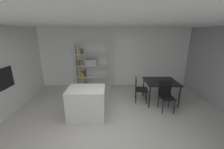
{
  "coord_description": "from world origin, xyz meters",
  "views": [
    {
      "loc": [
        0.11,
        -2.98,
        2.36
      ],
      "look_at": [
        0.14,
        0.83,
        1.22
      ],
      "focal_mm": 22.42,
      "sensor_mm": 36.0,
      "label": 1
    }
  ],
  "objects": [
    {
      "name": "ceiling_slab",
      "position": [
        0.0,
        0.0,
        2.59
      ],
      "size": [
        7.15,
        6.48,
        0.06
      ],
      "color": "white",
      "rests_on": "ground_plane"
    },
    {
      "name": "built_in_oven",
      "position": [
        -2.86,
        0.77,
        1.14
      ],
      "size": [
        0.06,
        0.56,
        0.59
      ],
      "color": "black",
      "rests_on": "ground_plane"
    },
    {
      "name": "dining_chair_near",
      "position": [
        1.83,
        1.04,
        0.54
      ],
      "size": [
        0.42,
        0.46,
        0.92
      ],
      "rotation": [
        0.0,
        0.0,
        0.02
      ],
      "color": "black",
      "rests_on": "ground_plane"
    },
    {
      "name": "kitchen_island",
      "position": [
        -0.59,
        0.62,
        0.44
      ],
      "size": [
        1.03,
        0.77,
        0.88
      ],
      "primitive_type": "cube",
      "color": "silver",
      "rests_on": "ground_plane"
    },
    {
      "name": "ground_plane",
      "position": [
        0.0,
        0.0,
        0.0
      ],
      "size": [
        9.84,
        9.84,
        0.0
      ],
      "primitive_type": "plane",
      "color": "beige"
    },
    {
      "name": "dining_chair_island_side",
      "position": [
        1.08,
        1.57,
        0.52
      ],
      "size": [
        0.49,
        0.51,
        0.85
      ],
      "rotation": [
        0.0,
        0.0,
        1.43
      ],
      "color": "black",
      "rests_on": "ground_plane"
    },
    {
      "name": "open_bookshelf",
      "position": [
        -0.79,
        2.9,
        1.01
      ],
      "size": [
        1.49,
        0.36,
        2.01
      ],
      "color": "white",
      "rests_on": "ground_plane"
    },
    {
      "name": "dining_table",
      "position": [
        1.83,
        1.56,
        0.69
      ],
      "size": [
        1.08,
        0.99,
        0.76
      ],
      "color": "black",
      "rests_on": "ground_plane"
    },
    {
      "name": "back_partition",
      "position": [
        0.0,
        3.21,
        1.28
      ],
      "size": [
        7.15,
        0.06,
        2.56
      ],
      "primitive_type": "cube",
      "color": "white",
      "rests_on": "ground_plane"
    }
  ]
}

